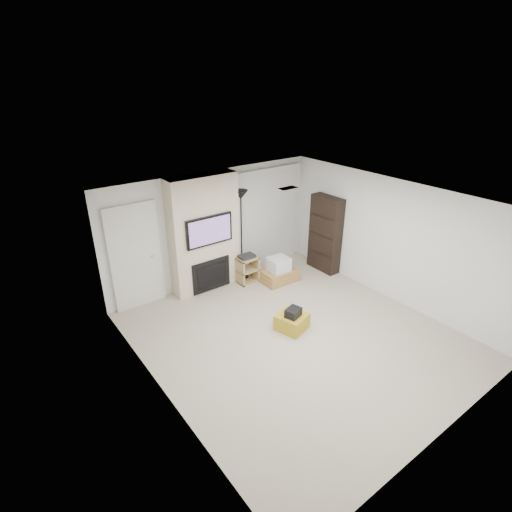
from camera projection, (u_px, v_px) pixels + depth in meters
floor at (296, 336)px, 7.22m from camera, size 5.00×5.50×0.00m
ceiling at (302, 203)px, 6.16m from camera, size 5.00×5.50×0.00m
wall_back at (213, 228)px, 8.68m from camera, size 5.00×0.00×2.50m
wall_front at (457, 362)px, 4.69m from camera, size 5.00×0.00×2.50m
wall_left at (160, 327)px, 5.33m from camera, size 0.00×5.50×2.50m
wall_right at (391, 240)px, 8.04m from camera, size 0.00×5.50×2.50m
hvac_vent at (288, 188)px, 6.95m from camera, size 0.35×0.18×0.01m
ottoman at (292, 322)px, 7.37m from camera, size 0.62×0.62×0.30m
black_bag at (293, 313)px, 7.22m from camera, size 0.33×0.29×0.16m
fireplace_wall at (204, 235)px, 8.35m from camera, size 1.50×0.47×2.50m
entry_door at (136, 257)px, 7.76m from camera, size 1.02×0.11×2.14m
vertical_blinds at (266, 215)px, 9.39m from camera, size 1.98×0.10×2.37m
floor_lamp at (241, 210)px, 8.56m from camera, size 0.31×0.31×2.07m
av_stand at (247, 268)px, 8.93m from camera, size 0.45×0.38×0.66m
box_stack at (278, 272)px, 9.05m from camera, size 0.85×0.65×0.56m
bookshelf at (325, 234)px, 9.29m from camera, size 0.30×0.80×1.80m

